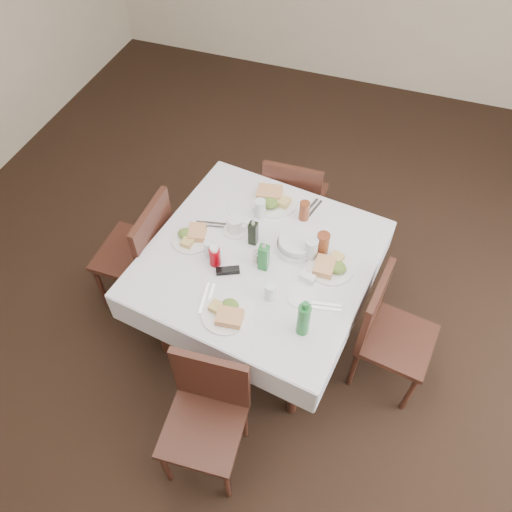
{
  "coord_description": "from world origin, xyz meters",
  "views": [
    {
      "loc": [
        0.38,
        -1.57,
        3.05
      ],
      "look_at": [
        -0.22,
        0.16,
        0.8
      ],
      "focal_mm": 35.0,
      "sensor_mm": 36.0,
      "label": 1
    }
  ],
  "objects_px": {
    "water_w": "(210,249)",
    "water_e": "(311,249)",
    "oil_cruet_dark": "(253,232)",
    "oil_cruet_green": "(264,256)",
    "ketchup_bottle": "(215,256)",
    "water_s": "(270,292)",
    "coffee_mug": "(235,226)",
    "chair_south": "(207,409)",
    "dining_table": "(259,265)",
    "water_n": "(260,209)",
    "chair_east": "(386,328)",
    "green_bottle": "(304,319)",
    "chair_west": "(143,249)",
    "chair_north": "(294,198)",
    "bread_basket": "(297,245)"
  },
  "relations": [
    {
      "from": "chair_south",
      "to": "chair_west",
      "type": "xyz_separation_m",
      "value": [
        -0.81,
        0.85,
        0.04
      ]
    },
    {
      "from": "water_w",
      "to": "bread_basket",
      "type": "bearing_deg",
      "value": 24.75
    },
    {
      "from": "chair_south",
      "to": "oil_cruet_green",
      "type": "relative_size",
      "value": 3.84
    },
    {
      "from": "chair_east",
      "to": "ketchup_bottle",
      "type": "xyz_separation_m",
      "value": [
        -1.04,
        -0.07,
        0.33
      ]
    },
    {
      "from": "oil_cruet_dark",
      "to": "water_w",
      "type": "bearing_deg",
      "value": -139.25
    },
    {
      "from": "water_n",
      "to": "coffee_mug",
      "type": "relative_size",
      "value": 0.82
    },
    {
      "from": "oil_cruet_dark",
      "to": "ketchup_bottle",
      "type": "height_order",
      "value": "oil_cruet_dark"
    },
    {
      "from": "chair_north",
      "to": "oil_cruet_dark",
      "type": "height_order",
      "value": "oil_cruet_dark"
    },
    {
      "from": "dining_table",
      "to": "water_n",
      "type": "relative_size",
      "value": 11.17
    },
    {
      "from": "coffee_mug",
      "to": "green_bottle",
      "type": "height_order",
      "value": "green_bottle"
    },
    {
      "from": "bread_basket",
      "to": "dining_table",
      "type": "bearing_deg",
      "value": -145.7
    },
    {
      "from": "water_w",
      "to": "water_e",
      "type": "bearing_deg",
      "value": 17.76
    },
    {
      "from": "chair_east",
      "to": "green_bottle",
      "type": "distance_m",
      "value": 0.67
    },
    {
      "from": "chair_south",
      "to": "oil_cruet_green",
      "type": "xyz_separation_m",
      "value": [
        0.04,
        0.8,
        0.36
      ]
    },
    {
      "from": "chair_north",
      "to": "water_s",
      "type": "height_order",
      "value": "same"
    },
    {
      "from": "water_w",
      "to": "ketchup_bottle",
      "type": "bearing_deg",
      "value": -43.0
    },
    {
      "from": "water_s",
      "to": "coffee_mug",
      "type": "height_order",
      "value": "water_s"
    },
    {
      "from": "chair_north",
      "to": "oil_cruet_green",
      "type": "distance_m",
      "value": 0.94
    },
    {
      "from": "coffee_mug",
      "to": "water_w",
      "type": "bearing_deg",
      "value": -108.3
    },
    {
      "from": "bread_basket",
      "to": "chair_south",
      "type": "bearing_deg",
      "value": -100.12
    },
    {
      "from": "dining_table",
      "to": "ketchup_bottle",
      "type": "relative_size",
      "value": 10.12
    },
    {
      "from": "chair_south",
      "to": "oil_cruet_green",
      "type": "distance_m",
      "value": 0.88
    },
    {
      "from": "water_n",
      "to": "water_w",
      "type": "bearing_deg",
      "value": -113.52
    },
    {
      "from": "dining_table",
      "to": "coffee_mug",
      "type": "relative_size",
      "value": 9.13
    },
    {
      "from": "ketchup_bottle",
      "to": "coffee_mug",
      "type": "height_order",
      "value": "ketchup_bottle"
    },
    {
      "from": "dining_table",
      "to": "chair_south",
      "type": "bearing_deg",
      "value": -89.28
    },
    {
      "from": "water_w",
      "to": "oil_cruet_green",
      "type": "relative_size",
      "value": 0.51
    },
    {
      "from": "water_s",
      "to": "coffee_mug",
      "type": "bearing_deg",
      "value": 131.52
    },
    {
      "from": "water_e",
      "to": "coffee_mug",
      "type": "xyz_separation_m",
      "value": [
        -0.49,
        0.05,
        -0.03
      ]
    },
    {
      "from": "dining_table",
      "to": "chair_east",
      "type": "relative_size",
      "value": 1.66
    },
    {
      "from": "water_n",
      "to": "coffee_mug",
      "type": "bearing_deg",
      "value": -119.76
    },
    {
      "from": "water_w",
      "to": "chair_west",
      "type": "bearing_deg",
      "value": 173.31
    },
    {
      "from": "water_e",
      "to": "green_bottle",
      "type": "height_order",
      "value": "green_bottle"
    },
    {
      "from": "chair_south",
      "to": "water_w",
      "type": "relative_size",
      "value": 7.48
    },
    {
      "from": "chair_north",
      "to": "coffee_mug",
      "type": "relative_size",
      "value": 5.5
    },
    {
      "from": "chair_west",
      "to": "oil_cruet_green",
      "type": "distance_m",
      "value": 0.91
    },
    {
      "from": "oil_cruet_dark",
      "to": "oil_cruet_green",
      "type": "distance_m",
      "value": 0.2
    },
    {
      "from": "dining_table",
      "to": "oil_cruet_green",
      "type": "relative_size",
      "value": 6.42
    },
    {
      "from": "green_bottle",
      "to": "coffee_mug",
      "type": "bearing_deg",
      "value": 136.92
    },
    {
      "from": "oil_cruet_green",
      "to": "green_bottle",
      "type": "distance_m",
      "value": 0.47
    },
    {
      "from": "oil_cruet_dark",
      "to": "coffee_mug",
      "type": "relative_size",
      "value": 1.3
    },
    {
      "from": "water_e",
      "to": "water_w",
      "type": "relative_size",
      "value": 1.26
    },
    {
      "from": "coffee_mug",
      "to": "dining_table",
      "type": "bearing_deg",
      "value": -34.61
    },
    {
      "from": "chair_west",
      "to": "oil_cruet_dark",
      "type": "height_order",
      "value": "oil_cruet_dark"
    },
    {
      "from": "chair_north",
      "to": "water_n",
      "type": "xyz_separation_m",
      "value": [
        -0.09,
        -0.49,
        0.33
      ]
    },
    {
      "from": "chair_west",
      "to": "dining_table",
      "type": "bearing_deg",
      "value": 1.76
    },
    {
      "from": "chair_south",
      "to": "green_bottle",
      "type": "bearing_deg",
      "value": 51.87
    },
    {
      "from": "chair_north",
      "to": "water_e",
      "type": "xyz_separation_m",
      "value": [
        0.3,
        -0.71,
        0.34
      ]
    },
    {
      "from": "water_s",
      "to": "ketchup_bottle",
      "type": "xyz_separation_m",
      "value": [
        -0.38,
        0.13,
        0.01
      ]
    },
    {
      "from": "chair_east",
      "to": "chair_south",
      "type": "bearing_deg",
      "value": -135.03
    }
  ]
}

